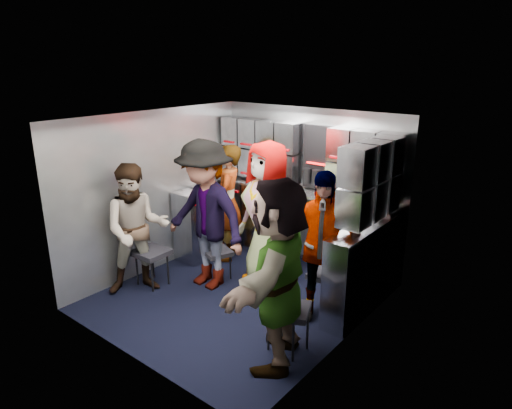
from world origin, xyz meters
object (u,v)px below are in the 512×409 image
Objects in this scene: attendant_standing at (228,203)px; attendant_arc_d at (321,246)px; jump_seat_mid_left at (217,253)px; attendant_arc_c at (267,215)px; jump_seat_near_right at (288,312)px; jump_seat_mid_right at (328,277)px; attendant_arc_a at (137,229)px; attendant_arc_b at (205,215)px; jump_seat_center at (276,250)px; jump_seat_near_left at (151,254)px; attendant_arc_e at (278,273)px.

attendant_arc_d reaches higher than attendant_standing.
jump_seat_mid_left is 0.84m from attendant_arc_c.
jump_seat_mid_right is at bearing 95.79° from jump_seat_near_right.
jump_seat_mid_right is at bearing 9.14° from jump_seat_mid_left.
attendant_arc_a reaches higher than jump_seat_near_right.
attendant_arc_b is 1.11× the size of attendant_arc_d.
jump_seat_mid_right is 1.05m from attendant_arc_c.
jump_seat_center is 0.85× the size of jump_seat_near_right.
attendant_arc_b is at bearing 38.95° from jump_seat_near_left.
attendant_arc_e is at bearing -53.13° from jump_seat_center.
attendant_arc_c is (0.55, 0.50, -0.01)m from attendant_arc_b.
jump_seat_mid_right is 0.25× the size of attendant_arc_b.
jump_seat_center is 0.23× the size of attendant_arc_b.
attendant_standing is 0.93m from attendant_arc_c.
attendant_arc_b is 1.03× the size of attendant_arc_e.
jump_seat_mid_right is 0.90× the size of jump_seat_near_right.
attendant_arc_a is 1.55m from attendant_arc_c.
jump_seat_near_left is 0.28× the size of attendant_arc_d.
attendant_arc_d is (0.91, -0.44, 0.44)m from jump_seat_center.
attendant_arc_e reaches higher than jump_seat_center.
jump_seat_near_left is 0.25× the size of attendant_arc_b.
attendant_arc_a is at bearing -176.46° from jump_seat_near_right.
jump_seat_center is at bearing 52.29° from attendant_standing.
attendant_arc_c reaches higher than attendant_standing.
attendant_standing is at bearing 80.88° from jump_seat_near_left.
jump_seat_mid_left is 0.86× the size of jump_seat_near_right.
attendant_arc_c reaches higher than jump_seat_near_right.
jump_seat_near_left is 0.92× the size of jump_seat_near_right.
jump_seat_mid_left is at bearing -137.74° from jump_seat_center.
attendant_arc_d is (-0.09, 0.72, 0.42)m from jump_seat_near_right.
jump_seat_near_left is at bearing -124.77° from attendant_arc_c.
jump_seat_mid_right is at bearing 163.20° from attendant_arc_e.
jump_seat_mid_left is at bearing -135.26° from attendant_arc_c.
jump_seat_mid_right is at bearing 17.14° from attendant_arc_b.
attendant_arc_d reaches higher than attendant_arc_a.
attendant_arc_b reaches higher than attendant_arc_c.
jump_seat_center is 0.24× the size of attendant_arc_c.
attendant_arc_b is (-1.46, -0.42, 0.51)m from jump_seat_mid_right.
attendant_arc_e is (1.56, -0.84, 0.53)m from jump_seat_mid_left.
jump_seat_near_left is 1.07× the size of jump_seat_mid_left.
attendant_arc_e is at bearing 21.10° from attendant_standing.
jump_seat_near_right is (2.09, -0.05, -0.00)m from jump_seat_near_left.
attendant_arc_c is at bearing 145.09° from attendant_arc_d.
attendant_arc_e is at bearing -21.69° from attendant_arc_b.
jump_seat_near_left reaches higher than jump_seat_mid_right.
attendant_arc_b is at bearing 170.38° from attendant_arc_d.
attendant_arc_e is at bearing -55.21° from attendant_arc_a.
attendant_arc_e is at bearing -6.32° from jump_seat_near_left.
attendant_standing is 1.02× the size of attendant_arc_a.
attendant_arc_d is at bearing -90.00° from jump_seat_mid_right.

